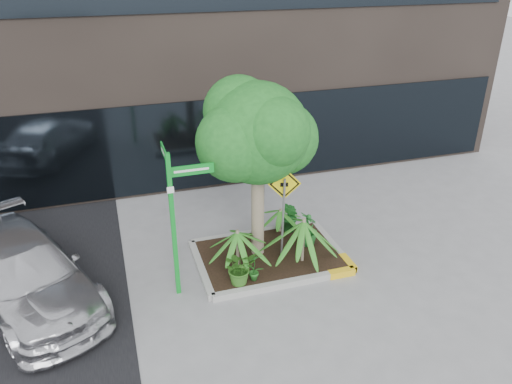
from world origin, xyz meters
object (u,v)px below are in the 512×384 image
object	(u,v)px
tree	(258,133)
street_sign_post	(175,209)
cattle_sign	(284,200)
parked_car	(26,273)

from	to	relation	value
tree	street_sign_post	size ratio (longest dim) A/B	1.33
street_sign_post	cattle_sign	bearing A→B (deg)	3.24
tree	cattle_sign	distance (m)	1.51
tree	parked_car	xyz separation A→B (m)	(-4.86, -0.13, -2.37)
tree	cattle_sign	size ratio (longest dim) A/B	1.82
street_sign_post	cattle_sign	size ratio (longest dim) A/B	1.37
tree	parked_car	world-z (taller)	tree
street_sign_post	cattle_sign	distance (m)	2.32
tree	parked_car	distance (m)	5.41
parked_car	street_sign_post	xyz separation A→B (m)	(2.95, -0.58, 1.26)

